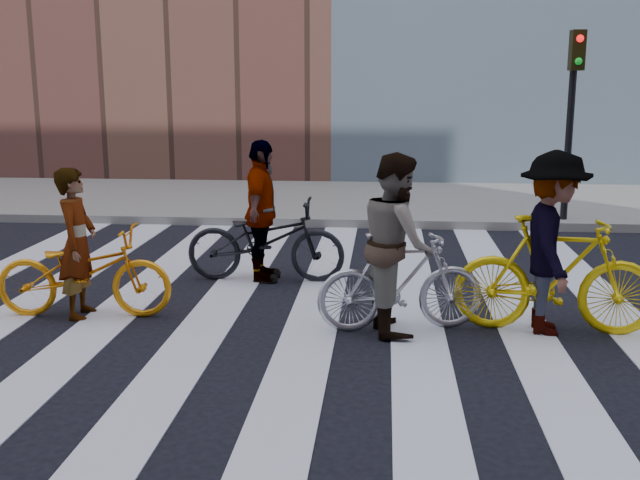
# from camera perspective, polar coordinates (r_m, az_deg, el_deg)

# --- Properties ---
(ground) EXTENTS (100.00, 100.00, 0.00)m
(ground) POSITION_cam_1_polar(r_m,az_deg,el_deg) (8.24, -4.27, -5.75)
(ground) COLOR black
(ground) RESTS_ON ground
(sidewalk_far) EXTENTS (100.00, 5.00, 0.15)m
(sidewalk_far) POSITION_cam_1_polar(r_m,az_deg,el_deg) (15.49, 0.16, 3.00)
(sidewalk_far) COLOR gray
(sidewalk_far) RESTS_ON ground
(zebra_crosswalk) EXTENTS (8.25, 10.00, 0.01)m
(zebra_crosswalk) POSITION_cam_1_polar(r_m,az_deg,el_deg) (8.24, -4.27, -5.71)
(zebra_crosswalk) COLOR white
(zebra_crosswalk) RESTS_ON ground
(traffic_signal) EXTENTS (0.22, 0.42, 3.33)m
(traffic_signal) POSITION_cam_1_polar(r_m,az_deg,el_deg) (13.43, 18.71, 10.44)
(traffic_signal) COLOR black
(traffic_signal) RESTS_ON ground
(bike_yellow_left) EXTENTS (1.93, 0.79, 0.99)m
(bike_yellow_left) POSITION_cam_1_polar(r_m,az_deg,el_deg) (8.45, -17.55, -2.34)
(bike_yellow_left) COLOR orange
(bike_yellow_left) RESTS_ON ground
(bike_silver_mid) EXTENTS (1.77, 0.81, 1.03)m
(bike_silver_mid) POSITION_cam_1_polar(r_m,az_deg,el_deg) (7.65, 6.17, -3.17)
(bike_silver_mid) COLOR silver
(bike_silver_mid) RESTS_ON ground
(bike_yellow_right) EXTENTS (2.05, 0.75, 1.21)m
(bike_yellow_right) POSITION_cam_1_polar(r_m,az_deg,el_deg) (7.89, 17.49, -2.55)
(bike_yellow_right) COLOR yellow
(bike_yellow_right) RESTS_ON ground
(bike_dark_rear) EXTENTS (2.01, 0.70, 1.06)m
(bike_dark_rear) POSITION_cam_1_polar(r_m,az_deg,el_deg) (9.52, -4.16, -0.01)
(bike_dark_rear) COLOR black
(bike_dark_rear) RESTS_ON ground
(rider_left) EXTENTS (0.43, 0.62, 1.62)m
(rider_left) POSITION_cam_1_polar(r_m,az_deg,el_deg) (8.40, -18.01, -0.24)
(rider_left) COLOR slate
(rider_left) RESTS_ON ground
(rider_mid) EXTENTS (0.85, 1.01, 1.83)m
(rider_mid) POSITION_cam_1_polar(r_m,az_deg,el_deg) (7.56, 5.86, -0.25)
(rider_mid) COLOR slate
(rider_mid) RESTS_ON ground
(rider_right) EXTENTS (0.79, 1.25, 1.85)m
(rider_right) POSITION_cam_1_polar(r_m,az_deg,el_deg) (7.80, 17.28, -0.25)
(rider_right) COLOR slate
(rider_right) RESTS_ON ground
(rider_rear) EXTENTS (0.44, 1.05, 1.80)m
(rider_rear) POSITION_cam_1_polar(r_m,az_deg,el_deg) (9.46, -4.50, 2.19)
(rider_rear) COLOR slate
(rider_rear) RESTS_ON ground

